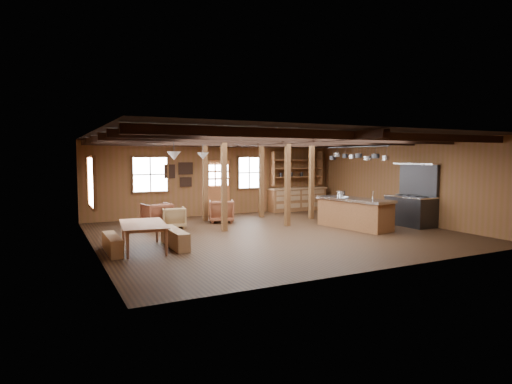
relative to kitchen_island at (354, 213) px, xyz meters
The scene contains 22 objects.
room 2.80m from the kitchen_island, behind, with size 10.04×9.04×2.84m.
ceiling_joists 3.47m from the kitchen_island, 168.70° to the left, with size 9.80×8.82×0.18m.
timber_posts 3.34m from the kitchen_island, 130.92° to the left, with size 3.95×2.35×2.80m.
back_door 5.48m from the kitchen_island, 118.68° to the left, with size 1.02×0.08×2.15m.
window_back_left 7.19m from the kitchen_island, 137.38° to the left, with size 1.32×0.06×1.32m.
window_back_right 5.11m from the kitchen_island, 105.40° to the left, with size 1.02×0.06×1.32m.
window_left 7.71m from the kitchen_island, behind, with size 0.14×1.24×1.32m.
notice_boards 6.44m from the kitchen_island, 130.64° to the left, with size 1.08×0.03×0.90m.
back_counter 4.62m from the kitchen_island, 80.33° to the left, with size 2.55×0.60×2.45m.
pendant_lamps 5.36m from the kitchen_island, 164.55° to the left, with size 1.86×2.36×0.66m.
pot_rack 1.98m from the kitchen_island, 50.07° to the left, with size 0.36×3.00×0.46m.
kitchen_island is the anchor object (origin of this frame).
step_stool 0.73m from the kitchen_island, 114.63° to the left, with size 0.42×0.30×0.37m, color olive.
commercial_range 2.07m from the kitchen_island, 11.29° to the right, with size 0.84×1.64×2.02m.
dining_table 6.53m from the kitchen_island, behind, with size 1.82×1.02×0.64m, color #915F42.
bench_wall 7.28m from the kitchen_island, behind, with size 0.28×1.48×0.41m, color olive.
bench_aisle 5.80m from the kitchen_island, behind, with size 0.30×1.59×0.44m, color olive.
armchair_a 6.23m from the kitchen_island, 150.62° to the left, with size 0.81×0.84×0.76m, color brown.
armchair_b 4.43m from the kitchen_island, 136.98° to the left, with size 0.81×0.84×0.76m, color brown.
armchair_c 5.65m from the kitchen_island, 152.96° to the left, with size 0.70×0.72×0.66m, color olive.
counter_pot 1.00m from the kitchen_island, 81.20° to the left, with size 0.28×0.28×0.17m, color silver.
bowl 0.59m from the kitchen_island, 169.50° to the left, with size 0.23×0.23×0.06m, color silver.
Camera 1 is at (-6.07, -10.77, 2.21)m, focal length 30.00 mm.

